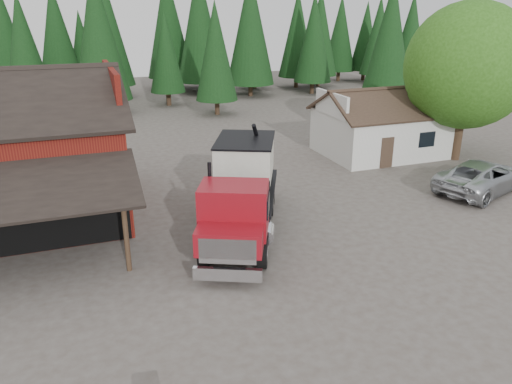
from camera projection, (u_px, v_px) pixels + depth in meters
name	position (u px, v px, depth m)	size (l,w,h in m)	color
ground	(281.00, 271.00, 19.60)	(120.00, 120.00, 0.00)	#4F463E
farmhouse	(381.00, 130.00, 34.65)	(8.60, 6.42, 4.65)	silver
deciduous_tree	(468.00, 70.00, 31.80)	(8.00, 8.00, 10.20)	#382619
conifer_backdrop	(137.00, 98.00, 56.54)	(76.00, 16.00, 16.00)	black
near_pine_b	(216.00, 51.00, 45.86)	(3.96, 3.96, 10.40)	#382619
near_pine_c	(390.00, 38.00, 47.16)	(4.84, 4.84, 12.40)	#382619
near_pine_d	(98.00, 34.00, 45.62)	(5.28, 5.28, 13.40)	#382619
feed_truck	(242.00, 188.00, 22.31)	(6.63, 10.28, 4.55)	black
silver_car	(483.00, 176.00, 27.71)	(2.94, 6.38, 1.77)	#B6BABF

